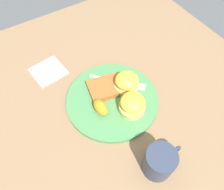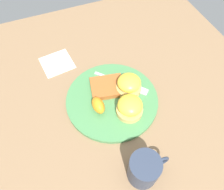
{
  "view_description": "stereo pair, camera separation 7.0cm",
  "coord_description": "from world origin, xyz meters",
  "px_view_note": "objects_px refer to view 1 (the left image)",
  "views": [
    {
      "loc": [
        -0.21,
        -0.33,
        0.62
      ],
      "look_at": [
        0.0,
        0.0,
        0.03
      ],
      "focal_mm": 35.0,
      "sensor_mm": 36.0,
      "label": 1
    },
    {
      "loc": [
        -0.15,
        -0.36,
        0.62
      ],
      "look_at": [
        0.0,
        0.0,
        0.03
      ],
      "focal_mm": 35.0,
      "sensor_mm": 36.0,
      "label": 2
    }
  ],
  "objects_px": {
    "sandwich_benedict_right": "(127,82)",
    "fork": "(121,82)",
    "hashbrown_patty": "(106,87)",
    "cup": "(159,162)",
    "orange_wedge": "(101,107)",
    "sandwich_benedict_left": "(132,104)"
  },
  "relations": [
    {
      "from": "sandwich_benedict_right",
      "to": "orange_wedge",
      "type": "bearing_deg",
      "value": -165.16
    },
    {
      "from": "sandwich_benedict_right",
      "to": "orange_wedge",
      "type": "relative_size",
      "value": 1.39
    },
    {
      "from": "sandwich_benedict_right",
      "to": "fork",
      "type": "distance_m",
      "value": 0.04
    },
    {
      "from": "hashbrown_patty",
      "to": "orange_wedge",
      "type": "distance_m",
      "value": 0.09
    },
    {
      "from": "cup",
      "to": "hashbrown_patty",
      "type": "bearing_deg",
      "value": 86.96
    },
    {
      "from": "sandwich_benedict_left",
      "to": "fork",
      "type": "relative_size",
      "value": 0.53
    },
    {
      "from": "sandwich_benedict_left",
      "to": "hashbrown_patty",
      "type": "bearing_deg",
      "value": 103.94
    },
    {
      "from": "fork",
      "to": "cup",
      "type": "height_order",
      "value": "cup"
    },
    {
      "from": "sandwich_benedict_right",
      "to": "fork",
      "type": "xyz_separation_m",
      "value": [
        -0.0,
        0.03,
        -0.03
      ]
    },
    {
      "from": "sandwich_benedict_left",
      "to": "fork",
      "type": "xyz_separation_m",
      "value": [
        0.03,
        0.11,
        -0.03
      ]
    },
    {
      "from": "hashbrown_patty",
      "to": "sandwich_benedict_left",
      "type": "bearing_deg",
      "value": -76.06
    },
    {
      "from": "orange_wedge",
      "to": "cup",
      "type": "height_order",
      "value": "cup"
    },
    {
      "from": "sandwich_benedict_right",
      "to": "cup",
      "type": "xyz_separation_m",
      "value": [
        -0.08,
        -0.26,
        0.0
      ]
    },
    {
      "from": "orange_wedge",
      "to": "cup",
      "type": "bearing_deg",
      "value": -79.47
    },
    {
      "from": "cup",
      "to": "sandwich_benedict_left",
      "type": "bearing_deg",
      "value": 76.79
    },
    {
      "from": "sandwich_benedict_left",
      "to": "orange_wedge",
      "type": "relative_size",
      "value": 1.39
    },
    {
      "from": "orange_wedge",
      "to": "hashbrown_patty",
      "type": "bearing_deg",
      "value": 47.31
    },
    {
      "from": "sandwich_benedict_right",
      "to": "hashbrown_patty",
      "type": "bearing_deg",
      "value": 151.85
    },
    {
      "from": "hashbrown_patty",
      "to": "cup",
      "type": "height_order",
      "value": "cup"
    },
    {
      "from": "orange_wedge",
      "to": "cup",
      "type": "relative_size",
      "value": 0.54
    },
    {
      "from": "sandwich_benedict_left",
      "to": "fork",
      "type": "height_order",
      "value": "sandwich_benedict_left"
    },
    {
      "from": "orange_wedge",
      "to": "fork",
      "type": "xyz_separation_m",
      "value": [
        0.11,
        0.06,
        -0.02
      ]
    }
  ]
}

